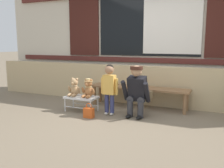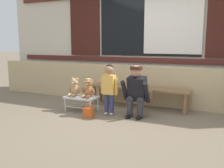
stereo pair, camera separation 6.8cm
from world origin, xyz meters
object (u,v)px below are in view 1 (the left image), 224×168
object	(u,v)px
wooden_bench_long	(138,90)
adult_crouching	(137,91)
teddy_bear_plain	(74,88)
teddy_bear_with_hat	(88,88)
small_display_bench	(81,98)
child_standing	(109,84)
handbag_on_ground	(89,113)

from	to	relation	value
wooden_bench_long	adult_crouching	xyz separation A→B (m)	(0.18, -0.61, 0.11)
teddy_bear_plain	teddy_bear_with_hat	size ratio (longest dim) A/B	1.00
wooden_bench_long	teddy_bear_plain	xyz separation A→B (m)	(-1.10, -0.74, 0.09)
small_display_bench	teddy_bear_with_hat	size ratio (longest dim) A/B	1.76
teddy_bear_with_hat	adult_crouching	distance (m)	0.97
wooden_bench_long	teddy_bear_with_hat	distance (m)	1.08
child_standing	teddy_bear_plain	bearing A→B (deg)	-179.87
wooden_bench_long	child_standing	world-z (taller)	child_standing
small_display_bench	adult_crouching	size ratio (longest dim) A/B	0.67
teddy_bear_with_hat	adult_crouching	xyz separation A→B (m)	(0.96, 0.13, 0.01)
child_standing	handbag_on_ground	distance (m)	0.65
small_display_bench	teddy_bear_with_hat	xyz separation A→B (m)	(0.16, 0.00, 0.21)
child_standing	adult_crouching	size ratio (longest dim) A/B	1.01
child_standing	handbag_on_ground	world-z (taller)	child_standing
wooden_bench_long	small_display_bench	distance (m)	1.20
small_display_bench	handbag_on_ground	world-z (taller)	small_display_bench
wooden_bench_long	teddy_bear_with_hat	world-z (taller)	teddy_bear_with_hat
small_display_bench	teddy_bear_with_hat	distance (m)	0.26
small_display_bench	handbag_on_ground	size ratio (longest dim) A/B	2.35
small_display_bench	child_standing	world-z (taller)	child_standing
wooden_bench_long	adult_crouching	size ratio (longest dim) A/B	2.21
wooden_bench_long	teddy_bear_plain	distance (m)	1.33
child_standing	handbag_on_ground	xyz separation A→B (m)	(-0.27, -0.33, -0.50)
adult_crouching	small_display_bench	bearing A→B (deg)	-173.46
wooden_bench_long	small_display_bench	size ratio (longest dim) A/B	3.28
wooden_bench_long	handbag_on_ground	size ratio (longest dim) A/B	7.72
wooden_bench_long	handbag_on_ground	world-z (taller)	wooden_bench_long
adult_crouching	handbag_on_ground	world-z (taller)	adult_crouching
small_display_bench	teddy_bear_plain	world-z (taller)	teddy_bear_plain
teddy_bear_plain	handbag_on_ground	distance (m)	0.71
adult_crouching	teddy_bear_plain	bearing A→B (deg)	-174.33
teddy_bear_with_hat	adult_crouching	world-z (taller)	adult_crouching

